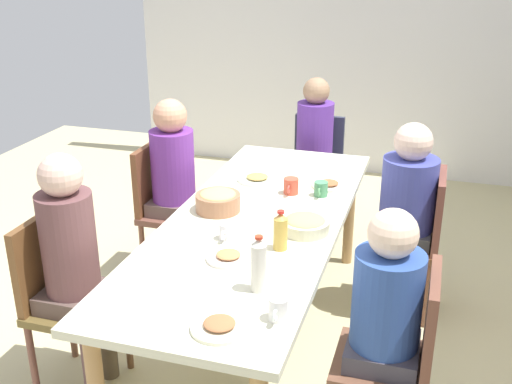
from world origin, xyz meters
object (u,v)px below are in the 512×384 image
at_px(bottle_1, 280,231).
at_px(cup_0, 321,189).
at_px(person_1, 406,200).
at_px(bottle_0, 259,265).
at_px(chair_2, 316,168).
at_px(chair_3, 61,293).
at_px(cup_3, 226,231).
at_px(person_4, 175,174).
at_px(person_0, 383,312).
at_px(bowl_1, 305,224).
at_px(cup_2, 291,186).
at_px(chair_0, 402,353).
at_px(plate_1, 228,257).
at_px(chair_1, 418,235).
at_px(dining_table, 256,231).
at_px(plate_0, 219,326).
at_px(person_2, 314,145).
at_px(cup_1, 278,309).
at_px(plate_2, 329,185).
at_px(plate_3, 257,179).
at_px(person_3, 73,256).
at_px(bowl_0, 218,201).
at_px(chair_4, 164,203).

bearing_deg(bottle_1, cup_0, 175.80).
xyz_separation_m(person_1, bottle_0, (1.29, -0.51, 0.16)).
bearing_deg(chair_2, chair_3, -20.78).
bearing_deg(bottle_0, cup_3, -145.03).
xyz_separation_m(person_1, bottle_1, (0.90, -0.52, 0.14)).
height_order(chair_3, person_4, person_4).
xyz_separation_m(person_0, bottle_0, (0.09, -0.51, 0.19)).
bearing_deg(bowl_1, cup_2, -158.11).
height_order(chair_0, plate_1, chair_0).
xyz_separation_m(chair_3, cup_3, (-0.32, 0.76, 0.30)).
bearing_deg(chair_1, person_0, -4.40).
bearing_deg(dining_table, plate_0, 9.21).
distance_m(person_2, cup_1, 2.39).
bearing_deg(plate_0, plate_2, 175.61).
xyz_separation_m(plate_3, bottle_1, (0.83, 0.37, 0.08)).
distance_m(chair_1, cup_0, 0.66).
distance_m(chair_0, cup_0, 1.19).
relative_size(plate_0, cup_3, 2.02).
height_order(person_0, chair_1, person_0).
distance_m(person_2, bowl_1, 1.59).
bearing_deg(plate_0, person_2, -176.25).
xyz_separation_m(person_1, cup_0, (0.19, -0.47, 0.09)).
height_order(chair_2, plate_2, chair_2).
relative_size(chair_0, person_4, 0.74).
relative_size(dining_table, bowl_1, 9.53).
bearing_deg(chair_0, bowl_1, -133.66).
bearing_deg(person_0, chair_2, -161.36).
bearing_deg(person_0, plate_0, -54.31).
relative_size(person_3, bottle_0, 4.96).
relative_size(chair_1, person_4, 0.74).
height_order(chair_3, bowl_0, chair_3).
bearing_deg(bottle_0, dining_table, -162.14).
bearing_deg(cup_2, cup_3, -13.31).
bearing_deg(cup_1, cup_3, -144.96).
bearing_deg(cup_3, dining_table, 166.52).
relative_size(dining_table, cup_0, 20.86).
bearing_deg(cup_3, bottle_0, 34.97).
bearing_deg(plate_3, cup_1, 19.87).
bearing_deg(chair_0, plate_2, -154.93).
height_order(chair_2, plate_1, chair_2).
height_order(chair_0, chair_4, same).
xyz_separation_m(cup_0, bottle_0, (1.10, -0.04, 0.08)).
relative_size(plate_2, bottle_1, 1.03).
relative_size(bowl_0, bottle_1, 1.23).
bearing_deg(chair_2, plate_1, 0.35).
bearing_deg(bottle_1, cup_3, -94.89).
distance_m(bowl_0, cup_2, 0.47).
xyz_separation_m(chair_2, cup_2, (1.18, 0.09, 0.30)).
bearing_deg(chair_4, cup_3, 40.90).
bearing_deg(cup_1, plate_2, -177.08).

